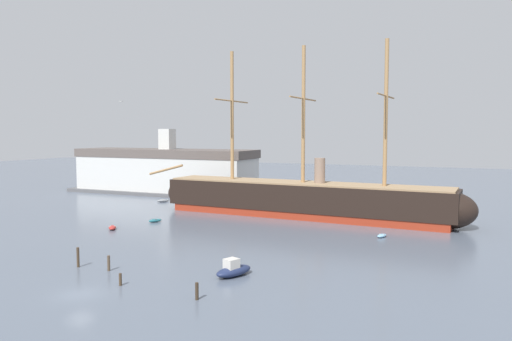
% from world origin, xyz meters
% --- Properties ---
extents(ground_plane, '(400.00, 400.00, 0.00)m').
position_xyz_m(ground_plane, '(0.00, 0.00, 0.00)').
color(ground_plane, slate).
extents(tall_ship, '(64.56, 14.20, 31.04)m').
position_xyz_m(tall_ship, '(5.62, 50.32, 3.38)').
color(tall_ship, maroon).
rests_on(tall_ship, ground).
extents(motorboat_foreground_right, '(3.51, 5.05, 1.96)m').
position_xyz_m(motorboat_foreground_right, '(10.76, 11.36, 0.69)').
color(motorboat_foreground_right, '#1E284C').
rests_on(motorboat_foreground_right, ground).
extents(dinghy_mid_left, '(2.42, 2.78, 0.61)m').
position_xyz_m(dinghy_mid_left, '(-18.47, 26.74, 0.31)').
color(dinghy_mid_left, '#B22D28').
rests_on(dinghy_mid_left, ground).
extents(dinghy_alongside_bow, '(2.03, 2.58, 0.56)m').
position_xyz_m(dinghy_alongside_bow, '(-16.09, 34.97, 0.28)').
color(dinghy_alongside_bow, '#236670').
rests_on(dinghy_alongside_bow, ground).
extents(dinghy_alongside_stern, '(1.59, 2.35, 0.51)m').
position_xyz_m(dinghy_alongside_stern, '(22.01, 38.06, 0.26)').
color(dinghy_alongside_stern, '#7FB2D6').
rests_on(dinghy_alongside_stern, ground).
extents(dinghy_far_left, '(2.55, 2.80, 0.63)m').
position_xyz_m(dinghy_far_left, '(-29.13, 56.41, 0.32)').
color(dinghy_far_left, gray).
rests_on(dinghy_far_left, ground).
extents(dinghy_distant_centre, '(2.52, 2.34, 0.57)m').
position_xyz_m(dinghy_distant_centre, '(0.30, 64.10, 0.29)').
color(dinghy_distant_centre, orange).
rests_on(dinghy_distant_centre, ground).
extents(mooring_piling_nearest, '(0.31, 0.31, 2.29)m').
position_xyz_m(mooring_piling_nearest, '(-7.23, 7.40, 1.15)').
color(mooring_piling_nearest, '#423323').
rests_on(mooring_piling_nearest, ground).
extents(mooring_piling_left_pair, '(0.31, 0.31, 1.73)m').
position_xyz_m(mooring_piling_left_pair, '(-2.94, 7.58, 0.87)').
color(mooring_piling_left_pair, '#4C3D2D').
rests_on(mooring_piling_left_pair, ground).
extents(mooring_piling_right_pair, '(0.32, 0.32, 1.62)m').
position_xyz_m(mooring_piling_right_pair, '(11.04, 3.19, 0.81)').
color(mooring_piling_right_pair, '#382B1E').
rests_on(mooring_piling_right_pair, ground).
extents(mooring_piling_midwater, '(0.30, 0.30, 1.26)m').
position_xyz_m(mooring_piling_midwater, '(1.76, 3.77, 0.63)').
color(mooring_piling_midwater, '#423323').
rests_on(mooring_piling_midwater, ground).
extents(dockside_warehouse_left, '(51.62, 14.88, 16.38)m').
position_xyz_m(dockside_warehouse_left, '(-38.00, 70.38, 5.61)').
color(dockside_warehouse_left, '#565659').
rests_on(dockside_warehouse_left, ground).
extents(seagull_in_flight, '(1.00, 0.45, 0.13)m').
position_xyz_m(seagull_in_flight, '(-6.12, 14.17, 19.30)').
color(seagull_in_flight, silver).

